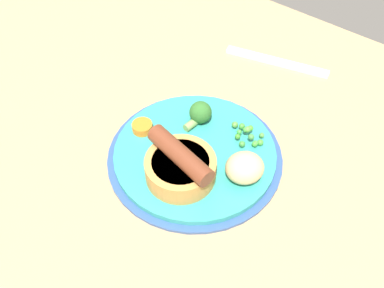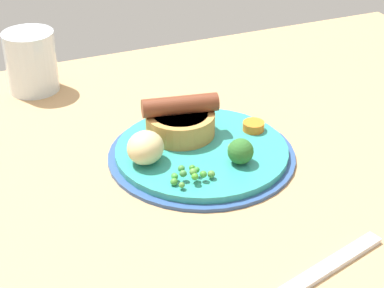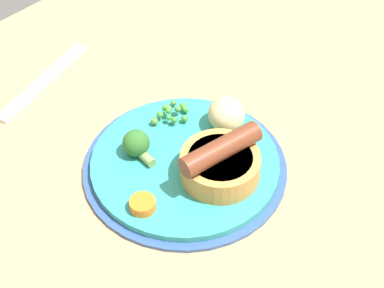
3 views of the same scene
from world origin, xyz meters
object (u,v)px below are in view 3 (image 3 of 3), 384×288
Objects in this scene: carrot_slice_1 at (143,205)px; dinner_plate at (185,165)px; fork at (46,79)px; sausage_pudding at (220,163)px; broccoli_floret_near at (137,144)px; potato_chunk_1 at (226,114)px; pea_pile at (173,112)px.

dinner_plate is at bearing 10.56° from carrot_slice_1.
carrot_slice_1 reaches higher than fork.
sausage_pudding is 10.40cm from broccoli_floret_near.
sausage_pudding is 8.23cm from potato_chunk_1.
sausage_pudding is at bearing -17.13° from carrot_slice_1.
dinner_plate is at bearing -102.24° from fork.
broccoli_floret_near is at bearing 50.71° from carrot_slice_1.
potato_chunk_1 is at bearing -85.15° from fork.
fork is at bearing 110.22° from potato_chunk_1.
carrot_slice_1 is (-16.18, -1.93, -1.46)cm from potato_chunk_1.
dinner_plate is 4.42× the size of pea_pile.
dinner_plate is 8.36× the size of carrot_slice_1.
pea_pile is at bearing -73.46° from broccoli_floret_near.
potato_chunk_1 is 1.72× the size of carrot_slice_1.
broccoli_floret_near is (-4.18, 9.50, -0.56)cm from sausage_pudding.
dinner_plate is at bearing -177.30° from potato_chunk_1.
dinner_plate is 5.16× the size of broccoli_floret_near.
broccoli_floret_near is 0.26× the size of fork.
broccoli_floret_near is (-7.43, -1.39, 0.70)cm from pea_pile.
pea_pile reaches higher than fork.
broccoli_floret_near is at bearing 121.12° from dinner_plate.
sausage_pudding is at bearing -75.59° from dinner_plate.
sausage_pudding reaches higher than dinner_plate.
sausage_pudding is (1.16, -4.51, 2.95)cm from dinner_plate.
fork is (-5.79, 18.89, -1.96)cm from pea_pile.
sausage_pudding is 2.19× the size of broccoli_floret_near.
potato_chunk_1 is 16.36cm from carrot_slice_1.
carrot_slice_1 is (-5.37, -6.56, -0.96)cm from broccoli_floret_near.
sausage_pudding reaches higher than pea_pile.
potato_chunk_1 reaches higher than fork.
carrot_slice_1 is at bearing -169.44° from dinner_plate.
carrot_slice_1 is at bearing 173.42° from sausage_pudding.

